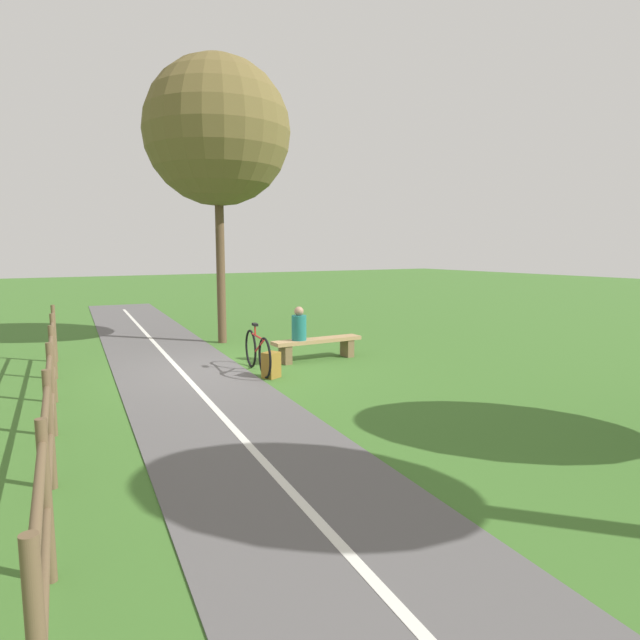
{
  "coord_description": "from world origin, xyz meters",
  "views": [
    {
      "loc": [
        3.63,
        10.0,
        2.38
      ],
      "look_at": [
        -1.26,
        1.61,
        1.09
      ],
      "focal_mm": 30.26,
      "sensor_mm": 36.0,
      "label": 1
    }
  ],
  "objects_px": {
    "bench": "(317,345)",
    "backpack": "(271,365)",
    "bicycle": "(257,352)",
    "person_seated": "(299,326)",
    "tree_by_path": "(217,132)"
  },
  "relations": [
    {
      "from": "bench",
      "to": "backpack",
      "type": "xyz_separation_m",
      "value": [
        1.55,
        0.97,
        -0.09
      ]
    },
    {
      "from": "bench",
      "to": "bicycle",
      "type": "bearing_deg",
      "value": 16.15
    },
    {
      "from": "person_seated",
      "to": "backpack",
      "type": "height_order",
      "value": "person_seated"
    },
    {
      "from": "backpack",
      "to": "bicycle",
      "type": "bearing_deg",
      "value": -85.74
    },
    {
      "from": "backpack",
      "to": "tree_by_path",
      "type": "height_order",
      "value": "tree_by_path"
    },
    {
      "from": "backpack",
      "to": "tree_by_path",
      "type": "distance_m",
      "value": 6.41
    },
    {
      "from": "bicycle",
      "to": "tree_by_path",
      "type": "xyz_separation_m",
      "value": [
        -0.57,
        -3.53,
        4.78
      ]
    },
    {
      "from": "backpack",
      "to": "tree_by_path",
      "type": "relative_size",
      "value": 0.07
    },
    {
      "from": "bicycle",
      "to": "backpack",
      "type": "height_order",
      "value": "bicycle"
    },
    {
      "from": "backpack",
      "to": "person_seated",
      "type": "bearing_deg",
      "value": -138.71
    },
    {
      "from": "bench",
      "to": "bicycle",
      "type": "relative_size",
      "value": 1.15
    },
    {
      "from": "bench",
      "to": "backpack",
      "type": "distance_m",
      "value": 1.83
    },
    {
      "from": "person_seated",
      "to": "bicycle",
      "type": "bearing_deg",
      "value": 21.82
    },
    {
      "from": "tree_by_path",
      "to": "bench",
      "type": "bearing_deg",
      "value": 108.33
    },
    {
      "from": "bicycle",
      "to": "tree_by_path",
      "type": "relative_size",
      "value": 0.25
    }
  ]
}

